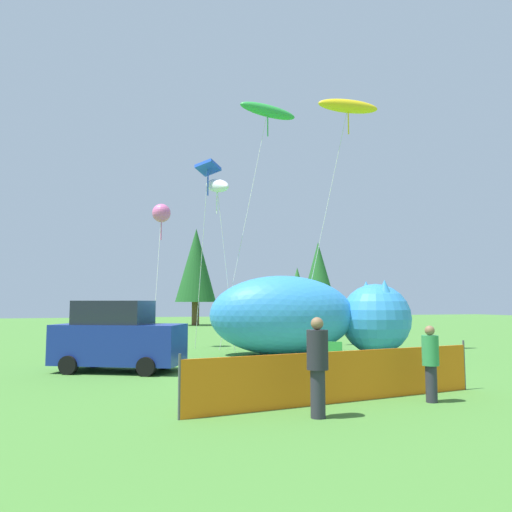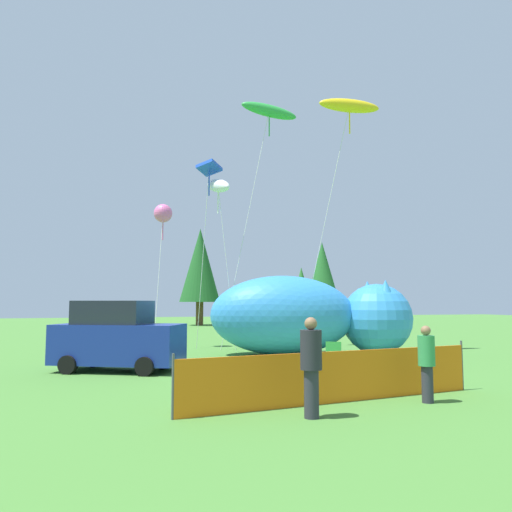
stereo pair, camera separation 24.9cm
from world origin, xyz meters
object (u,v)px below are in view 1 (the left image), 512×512
at_px(inflatable_cat, 306,318).
at_px(spectator_in_white_shirt, 318,363).
at_px(kite_yellow_hero, 348,107).
at_px(folding_chair, 335,353).
at_px(kite_white_ghost, 217,186).
at_px(parked_car, 118,337).
at_px(spectator_in_red_shirt, 431,360).
at_px(kite_pink_octopus, 161,214).
at_px(kite_blue_box, 208,171).
at_px(kite_green_fish, 268,112).

height_order(inflatable_cat, spectator_in_white_shirt, inflatable_cat).
bearing_deg(spectator_in_white_shirt, kite_yellow_hero, 58.53).
relative_size(folding_chair, kite_white_ghost, 0.11).
xyz_separation_m(inflatable_cat, kite_white_ghost, (-3.16, 2.84, 5.98)).
xyz_separation_m(parked_car, folding_chair, (6.69, -1.67, -0.54)).
relative_size(parked_car, spectator_in_red_shirt, 2.60).
distance_m(inflatable_cat, kite_pink_octopus, 8.78).
distance_m(kite_blue_box, kite_pink_octopus, 3.18).
bearing_deg(kite_white_ghost, kite_yellow_hero, -24.00).
distance_m(kite_pink_octopus, kite_green_fish, 7.33).
relative_size(spectator_in_red_shirt, kite_white_ghost, 0.20).
height_order(parked_car, spectator_in_red_shirt, parked_car).
relative_size(kite_blue_box, kite_green_fish, 0.71).
xyz_separation_m(spectator_in_red_shirt, kite_white_ghost, (-1.82, 12.67, 6.58)).
relative_size(folding_chair, kite_green_fish, 0.07).
height_order(folding_chair, kite_pink_octopus, kite_pink_octopus).
bearing_deg(spectator_in_red_shirt, inflatable_cat, 82.23).
bearing_deg(inflatable_cat, kite_white_ghost, 150.79).
bearing_deg(kite_white_ghost, kite_pink_octopus, 138.40).
relative_size(kite_yellow_hero, kite_white_ghost, 1.39).
bearing_deg(kite_white_ghost, kite_green_fish, 15.96).
xyz_separation_m(kite_pink_octopus, kite_white_ghost, (2.26, -2.01, 1.06)).
bearing_deg(spectator_in_red_shirt, kite_green_fish, 86.06).
distance_m(inflatable_cat, spectator_in_red_shirt, 9.94).
distance_m(spectator_in_red_shirt, kite_blue_box, 14.85).
bearing_deg(spectator_in_red_shirt, kite_white_ghost, 98.16).
relative_size(spectator_in_red_shirt, kite_yellow_hero, 0.14).
relative_size(folding_chair, kite_yellow_hero, 0.08).
height_order(kite_yellow_hero, kite_pink_octopus, kite_yellow_hero).
bearing_deg(parked_car, spectator_in_white_shirt, -40.07).
relative_size(kite_yellow_hero, kite_green_fish, 0.93).
bearing_deg(spectator_in_red_shirt, spectator_in_white_shirt, -168.75).
bearing_deg(kite_blue_box, kite_yellow_hero, -23.20).
xyz_separation_m(folding_chair, inflatable_cat, (0.93, 4.46, 0.98)).
xyz_separation_m(parked_car, kite_white_ghost, (4.46, 5.64, 6.42)).
xyz_separation_m(parked_car, kite_green_fish, (7.20, 6.42, 10.57)).
distance_m(inflatable_cat, kite_yellow_hero, 9.75).
xyz_separation_m(kite_yellow_hero, kite_pink_octopus, (-7.75, 4.45, -4.55)).
relative_size(inflatable_cat, kite_pink_octopus, 1.25).
xyz_separation_m(spectator_in_white_shirt, kite_white_ghost, (1.14, 13.26, 6.46)).
bearing_deg(kite_blue_box, spectator_in_white_shirt, -93.11).
bearing_deg(spectator_in_white_shirt, kite_pink_octopus, 94.21).
relative_size(folding_chair, spectator_in_white_shirt, 0.48).
distance_m(spectator_in_white_shirt, kite_white_ghost, 14.79).
bearing_deg(inflatable_cat, parked_car, -147.06).
bearing_deg(inflatable_cat, spectator_in_white_shirt, -99.62).
bearing_deg(kite_white_ghost, spectator_in_white_shirt, -94.91).
xyz_separation_m(parked_car, kite_pink_octopus, (2.19, 7.65, 5.36)).
xyz_separation_m(inflatable_cat, kite_blue_box, (-3.57, 2.93, 6.65)).
relative_size(kite_white_ghost, kite_green_fish, 0.67).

